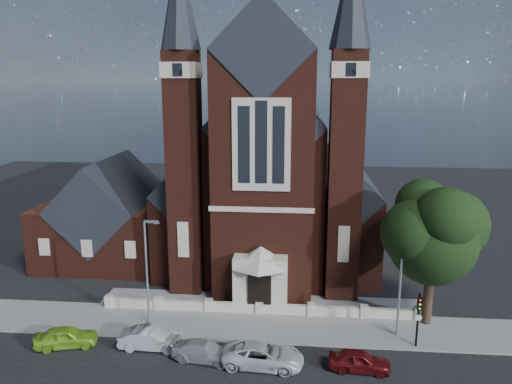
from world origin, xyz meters
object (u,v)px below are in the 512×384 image
street_tree (436,236)px  car_silver_b (204,351)px  car_dark_red (359,361)px  car_white_suv (263,355)px  traffic_signal (419,313)px  street_lamp_left (148,267)px  car_silver_a (152,339)px  church (272,172)px  car_lime_van (66,337)px  parish_hall (111,219)px  street_lamp_right (402,275)px

street_tree → car_silver_b: bearing=-158.9°
car_dark_red → car_silver_b: bearing=93.0°
car_white_suv → traffic_signal: bearing=-69.9°
street_lamp_left → car_silver_a: size_ratio=1.85×
street_tree → car_silver_a: street_tree is taller
church → car_silver_b: bearing=-97.4°
street_lamp_left → car_white_suv: (8.72, -4.61, -3.88)m
car_lime_van → car_white_suv: car_white_suv is taller
car_silver_a → car_silver_b: 3.98m
street_tree → car_white_suv: size_ratio=2.06×
parish_hall → street_lamp_right: 29.62m
car_silver_a → car_white_suv: (7.66, -1.40, 0.00)m
street_lamp_left → car_silver_b: street_lamp_left is taller
church → car_silver_b: (-3.03, -23.27, -7.56)m
parish_hall → car_lime_van: (3.27, -17.46, -3.31)m
parish_hall → car_lime_van: bearing=-79.4°
car_lime_van → car_silver_b: car_lime_van is taller
parish_hall → street_lamp_right: parish_hall is taller
car_white_suv → car_dark_red: 6.04m
car_silver_a → car_white_suv: car_white_suv is taller
car_silver_b → parish_hall: bearing=45.1°
car_lime_van → car_white_suv: size_ratio=0.80×
car_silver_b → car_white_suv: bearing=-84.5°
church → street_tree: (12.60, -17.23, -1.23)m
car_silver_b → car_dark_red: bearing=-81.8°
street_lamp_right → car_silver_b: (-13.12, -4.32, -3.97)m
street_tree → car_silver_b: street_tree is taller
parish_hall → street_lamp_left: (8.09, -14.00, 0.59)m
church → street_tree: church is taller
street_lamp_right → church: bearing=118.0°
street_lamp_right → car_silver_a: street_lamp_right is taller
street_lamp_right → car_silver_a: 17.67m
street_tree → street_lamp_left: 20.71m
traffic_signal → car_lime_van: size_ratio=0.97×
street_lamp_left → car_silver_a: bearing=-71.6°
car_silver_a → car_dark_red: (13.70, -1.39, -0.06)m
car_white_suv → street_tree: bearing=-58.3°
car_silver_b → car_lime_van: bearing=94.7°
street_lamp_right → car_lime_van: (-22.82, -3.46, -3.90)m
street_lamp_left → car_silver_a: street_lamp_left is taller
street_tree → car_white_suv: street_tree is taller
car_silver_b → street_lamp_left: bearing=58.3°
street_lamp_right → car_white_suv: 11.06m
street_lamp_right → street_tree: bearing=34.3°
car_silver_b → car_dark_red: (9.88, -0.27, 0.03)m
church → traffic_signal: bearing=-61.8°
car_white_suv → church: bearing=5.5°
street_tree → street_lamp_right: 3.84m
parish_hall → car_silver_b: 22.71m
traffic_signal → car_lime_van: bearing=-175.5°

